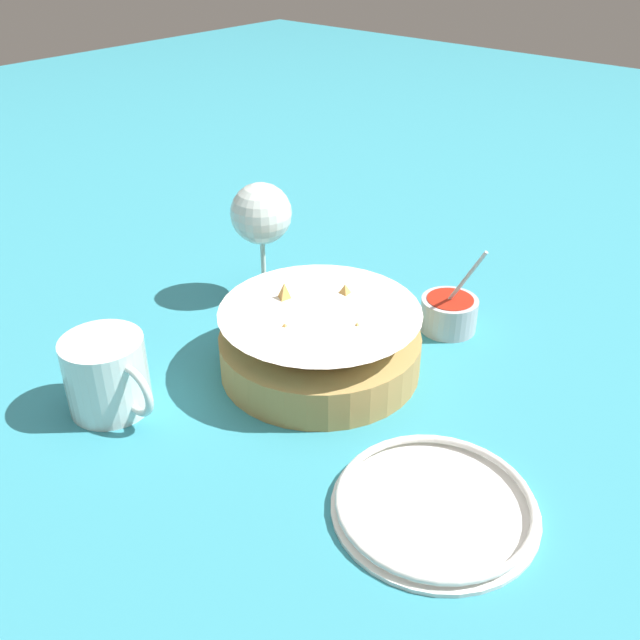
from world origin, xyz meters
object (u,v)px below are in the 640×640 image
Objects in this scene: food_basket at (320,342)px; side_plate at (435,504)px; beer_mug at (108,377)px; sauce_cup at (449,312)px; wine_glass at (261,217)px.

side_plate is at bearing -24.37° from food_basket.
side_plate is (0.24, -0.11, -0.03)m from food_basket.
food_basket is 0.25m from beer_mug.
sauce_cup is (0.07, 0.18, -0.01)m from food_basket.
beer_mug is 0.38m from side_plate.
beer_mug is at bearing -163.90° from side_plate.
beer_mug is at bearing -116.46° from sauce_cup.
beer_mug is at bearing -79.77° from wine_glass.
sauce_cup is 0.44m from beer_mug.
side_plate is at bearing -59.91° from sauce_cup.
sauce_cup is 0.34m from side_plate.
food_basket reaches higher than side_plate.
beer_mug is (0.05, -0.30, -0.08)m from wine_glass.
sauce_cup is 0.65× the size of side_plate.
sauce_cup reaches higher than side_plate.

